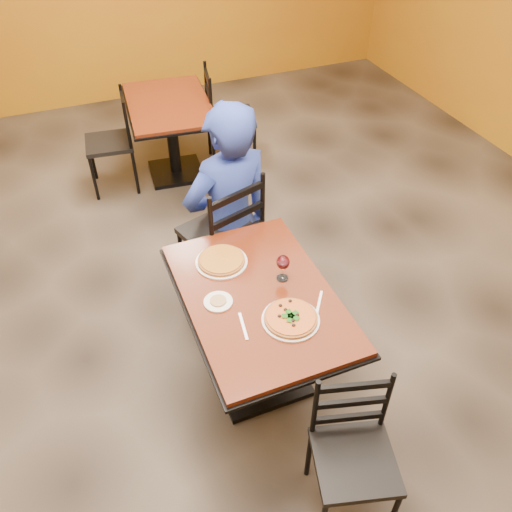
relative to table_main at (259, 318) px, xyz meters
name	(u,v)px	position (x,y,z in m)	size (l,w,h in m)	color
floor	(232,322)	(0.00, 0.50, -0.56)	(7.00, 8.00, 0.01)	black
table_main	(259,318)	(0.00, 0.00, 0.00)	(0.83, 1.23, 0.75)	#621F0F
table_second	(171,123)	(0.16, 2.56, -0.01)	(0.86, 1.19, 0.75)	#621F0F
chair_main_near	(355,462)	(0.12, -0.93, -0.13)	(0.39, 0.39, 0.86)	black
chair_main_far	(220,234)	(0.06, 0.87, -0.04)	(0.47, 0.47, 1.03)	black
chair_second_left	(109,143)	(-0.43, 2.56, -0.10)	(0.41, 0.41, 0.91)	black
chair_second_right	(231,118)	(0.75, 2.56, -0.07)	(0.44, 0.44, 0.98)	black
diner	(228,199)	(0.17, 0.97, 0.17)	(0.69, 0.45, 1.45)	navy
plate_main	(291,320)	(0.08, -0.24, 0.20)	(0.31, 0.31, 0.01)	white
pizza_main	(291,318)	(0.08, -0.24, 0.21)	(0.28, 0.28, 0.02)	#981D0B
plate_far	(222,262)	(-0.11, 0.33, 0.20)	(0.31, 0.31, 0.01)	white
pizza_far	(221,260)	(-0.11, 0.33, 0.21)	(0.28, 0.28, 0.02)	gold
side_plate	(218,302)	(-0.23, 0.02, 0.20)	(0.16, 0.16, 0.01)	white
dip	(218,301)	(-0.23, 0.02, 0.21)	(0.09, 0.09, 0.01)	tan
wine_glass	(283,267)	(0.18, 0.07, 0.28)	(0.08, 0.08, 0.18)	white
fork	(243,326)	(-0.16, -0.19, 0.20)	(0.01, 0.19, 0.00)	silver
knife	(319,304)	(0.27, -0.20, 0.20)	(0.01, 0.21, 0.00)	silver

